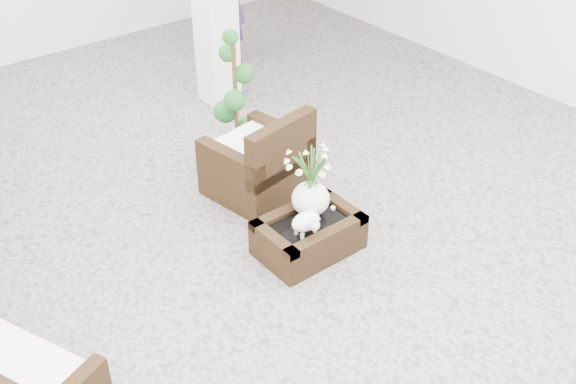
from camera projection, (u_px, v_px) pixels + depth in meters
ground at (281, 243)px, 6.49m from camera, size 11.00×11.00×0.00m
coffee_table at (309, 236)px, 6.31m from camera, size 0.90×0.60×0.31m
sheep_figurine at (306, 223)px, 6.04m from camera, size 0.28×0.23×0.21m
planter_narcissus at (311, 176)px, 6.12m from camera, size 0.44×0.44×0.80m
tealight at (333, 208)px, 6.38m from camera, size 0.04×0.04×0.03m
armchair at (256, 152)px, 6.94m from camera, size 0.98×0.95×0.92m
topiary at (236, 96)px, 7.36m from camera, size 0.39×0.39×1.45m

